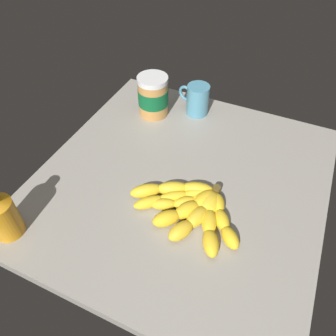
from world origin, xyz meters
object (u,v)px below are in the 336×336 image
object	(u,v)px
honey_bottle	(2,215)
coffee_mug	(197,99)
banana_bunch	(191,207)
peanut_butter_jar	(153,96)

from	to	relation	value
honey_bottle	coffee_mug	world-z (taller)	honey_bottle
coffee_mug	banana_bunch	bearing A→B (deg)	19.56
coffee_mug	honey_bottle	bearing A→B (deg)	-20.11
honey_bottle	coffee_mug	bearing A→B (deg)	159.89
peanut_butter_jar	banana_bunch	bearing A→B (deg)	39.14
banana_bunch	coffee_mug	distance (cm)	41.23
honey_bottle	banana_bunch	bearing A→B (deg)	122.07
banana_bunch	honey_bottle	world-z (taller)	honey_bottle
banana_bunch	coffee_mug	bearing A→B (deg)	-160.44
banana_bunch	peanut_butter_jar	xyz separation A→B (cm)	(-32.40, -26.37, 4.85)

